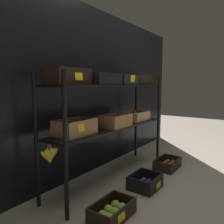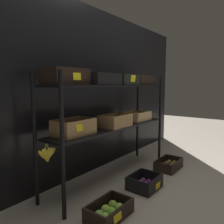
% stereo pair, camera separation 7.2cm
% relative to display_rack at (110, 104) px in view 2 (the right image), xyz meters
% --- Properties ---
extents(ground_plane, '(10.00, 10.00, 0.00)m').
position_rel_display_rack_xyz_m(ground_plane, '(0.02, -0.00, -0.79)').
color(ground_plane, gray).
extents(storefront_wall, '(4.00, 0.12, 1.82)m').
position_rel_display_rack_xyz_m(storefront_wall, '(0.02, 0.36, 0.12)').
color(storefront_wall, black).
rests_on(storefront_wall, ground_plane).
extents(display_rack, '(1.74, 0.36, 1.12)m').
position_rel_display_rack_xyz_m(display_rack, '(0.00, 0.00, 0.00)').
color(display_rack, black).
rests_on(display_rack, ground_plane).
extents(crate_ground_apple_green, '(0.35, 0.23, 0.11)m').
position_rel_display_rack_xyz_m(crate_ground_apple_green, '(-0.57, -0.42, -0.75)').
color(crate_ground_apple_green, black).
rests_on(crate_ground_apple_green, ground_plane).
extents(crate_ground_plum, '(0.30, 0.26, 0.13)m').
position_rel_display_rack_xyz_m(crate_ground_plum, '(0.01, -0.40, -0.75)').
color(crate_ground_plum, black).
rests_on(crate_ground_plum, ground_plane).
extents(crate_ground_kiwi, '(0.35, 0.22, 0.12)m').
position_rel_display_rack_xyz_m(crate_ground_kiwi, '(0.61, -0.39, -0.75)').
color(crate_ground_kiwi, black).
rests_on(crate_ground_kiwi, ground_plane).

